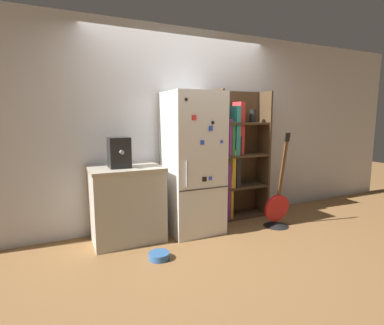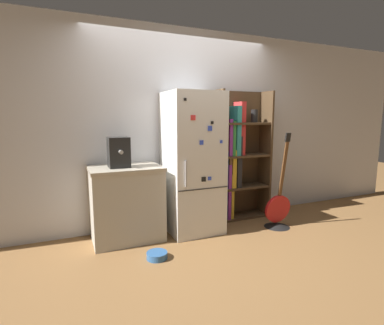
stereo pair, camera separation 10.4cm
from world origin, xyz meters
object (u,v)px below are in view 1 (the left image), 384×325
(espresso_machine, at_px, (119,152))
(guitar, at_px, (277,213))
(pet_bowl, at_px, (159,255))
(refrigerator, at_px, (192,163))
(bookshelf, at_px, (233,158))

(espresso_machine, relative_size, guitar, 0.28)
(guitar, relative_size, pet_bowl, 5.77)
(espresso_machine, xyz_separation_m, guitar, (1.98, -0.40, -0.88))
(guitar, xyz_separation_m, pet_bowl, (-1.73, -0.23, -0.14))
(espresso_machine, bearing_deg, refrigerator, -1.70)
(guitar, height_order, pet_bowl, guitar)
(bookshelf, distance_m, espresso_machine, 1.67)
(espresso_machine, bearing_deg, bookshelf, 6.08)
(bookshelf, bearing_deg, guitar, -59.93)
(refrigerator, distance_m, bookshelf, 0.77)
(refrigerator, height_order, espresso_machine, refrigerator)
(refrigerator, relative_size, guitar, 1.39)
(refrigerator, bearing_deg, bookshelf, 15.28)
(refrigerator, bearing_deg, pet_bowl, -137.44)
(guitar, bearing_deg, pet_bowl, -172.30)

